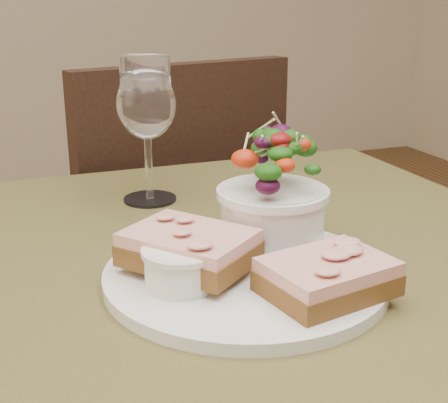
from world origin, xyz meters
name	(u,v)px	position (x,y,z in m)	size (l,w,h in m)	color
cafe_table	(218,358)	(0.00, 0.00, 0.65)	(0.80, 0.80, 0.75)	#453D1D
chair_far	(151,335)	(0.08, 0.66, 0.29)	(0.51, 0.51, 0.90)	black
dinner_plate	(245,275)	(0.02, -0.03, 0.76)	(0.27, 0.27, 0.01)	white
sandwich_front	(327,277)	(0.06, -0.10, 0.78)	(0.12, 0.10, 0.03)	#472B13
sandwich_back	(189,248)	(-0.03, -0.02, 0.79)	(0.14, 0.14, 0.03)	#472B13
ramekin	(181,265)	(-0.05, -0.04, 0.78)	(0.07, 0.07, 0.04)	white
salad_bowl	(273,190)	(0.07, 0.02, 0.82)	(0.11, 0.11, 0.13)	white
garnish	(161,238)	(-0.04, 0.05, 0.77)	(0.05, 0.04, 0.02)	#0F3609
wine_glass	(146,108)	(-0.01, 0.24, 0.87)	(0.08, 0.08, 0.18)	white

